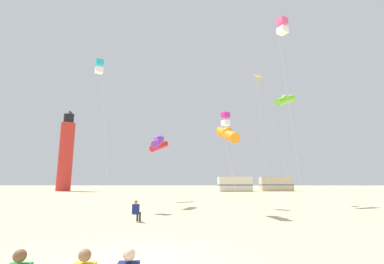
% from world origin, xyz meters
% --- Properties ---
extents(ground, '(200.00, 200.00, 0.00)m').
position_xyz_m(ground, '(0.00, 0.00, 0.00)').
color(ground, '#D3BC8C').
extents(kite_flyer_standing, '(0.44, 0.56, 1.16)m').
position_xyz_m(kite_flyer_standing, '(-1.46, 6.93, 0.61)').
color(kite_flyer_standing, navy).
rests_on(kite_flyer_standing, ground).
extents(kite_tube_violet, '(3.41, 3.09, 6.28)m').
position_xyz_m(kite_tube_violet, '(-1.56, 15.30, 5.58)').
color(kite_tube_violet, silver).
rests_on(kite_tube_violet, ground).
extents(kite_tube_scarlet, '(3.85, 4.03, 6.66)m').
position_xyz_m(kite_tube_scarlet, '(-2.29, 21.52, 5.96)').
color(kite_tube_scarlet, silver).
rests_on(kite_tube_scarlet, ground).
extents(kite_box_magenta, '(1.56, 1.35, 8.06)m').
position_xyz_m(kite_box_magenta, '(4.40, 14.91, 7.47)').
color(kite_box_magenta, silver).
rests_on(kite_box_magenta, ground).
extents(kite_tube_orange, '(1.47, 2.59, 5.99)m').
position_xyz_m(kite_tube_orange, '(3.90, 9.85, 5.29)').
color(kite_tube_orange, silver).
rests_on(kite_tube_orange, ground).
extents(kite_box_cyan, '(1.65, 1.84, 12.31)m').
position_xyz_m(kite_box_cyan, '(-6.42, 13.34, 11.71)').
color(kite_box_cyan, silver).
rests_on(kite_box_cyan, ground).
extents(kite_box_rainbow, '(0.99, 0.95, 13.56)m').
position_xyz_m(kite_box_rainbow, '(7.92, 9.42, 12.95)').
color(kite_box_rainbow, silver).
rests_on(kite_box_rainbow, ground).
extents(kite_diamond_gold, '(1.22, 1.22, 13.40)m').
position_xyz_m(kite_diamond_gold, '(8.51, 19.21, 12.51)').
color(kite_diamond_gold, silver).
rests_on(kite_diamond_gold, ground).
extents(kite_tube_lime, '(2.84, 2.58, 10.57)m').
position_xyz_m(kite_tube_lime, '(10.46, 17.00, 9.87)').
color(kite_tube_lime, silver).
rests_on(kite_tube_lime, ground).
extents(lighthouse_distant, '(2.80, 2.80, 16.80)m').
position_xyz_m(lighthouse_distant, '(-24.90, 46.74, 7.84)').
color(lighthouse_distant, red).
rests_on(lighthouse_distant, ground).
extents(rv_van_cream, '(6.61, 2.85, 2.80)m').
position_xyz_m(rv_van_cream, '(9.41, 44.44, 1.39)').
color(rv_van_cream, beige).
rests_on(rv_van_cream, ground).
extents(rv_van_tan, '(6.54, 2.62, 2.80)m').
position_xyz_m(rv_van_tan, '(18.14, 47.20, 1.39)').
color(rv_van_tan, '#C6B28C').
rests_on(rv_van_tan, ground).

